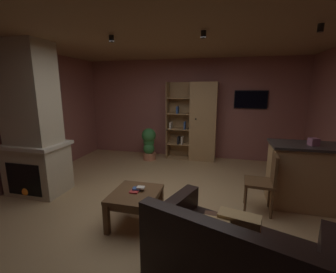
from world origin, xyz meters
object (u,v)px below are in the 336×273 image
object	(u,v)px
bookshelf_cabinet	(200,122)
kitchen_bar_counter	(320,177)
table_book_1	(137,189)
potted_floor_plant	(149,143)
tissue_box	(314,142)
wall_mounted_tv	(251,100)
dining_chair	(265,179)
table_book_0	(134,192)
table_book_2	(141,188)
stone_fireplace	(33,128)
leather_couch	(233,260)
coffee_table	(135,198)

from	to	relation	value
bookshelf_cabinet	kitchen_bar_counter	xyz separation A→B (m)	(2.08, -2.06, -0.48)
table_book_1	potted_floor_plant	distance (m)	2.83
tissue_box	wall_mounted_tv	world-z (taller)	wall_mounted_tv
table_book_1	tissue_box	bearing A→B (deg)	21.90
dining_chair	potted_floor_plant	world-z (taller)	dining_chair
table_book_0	table_book_2	size ratio (longest dim) A/B	1.10
stone_fireplace	potted_floor_plant	bearing A→B (deg)	59.60
leather_couch	potted_floor_plant	xyz separation A→B (m)	(-2.01, 3.55, 0.15)
coffee_table	wall_mounted_tv	distance (m)	3.97
kitchen_bar_counter	table_book_2	world-z (taller)	kitchen_bar_counter
kitchen_bar_counter	tissue_box	bearing A→B (deg)	-164.24
kitchen_bar_counter	dining_chair	distance (m)	0.91
table_book_0	table_book_1	xyz separation A→B (m)	(0.01, 0.06, 0.02)
bookshelf_cabinet	coffee_table	size ratio (longest dim) A/B	2.85
bookshelf_cabinet	dining_chair	xyz separation A→B (m)	(1.24, -2.39, -0.46)
bookshelf_cabinet	leather_couch	world-z (taller)	bookshelf_cabinet
dining_chair	wall_mounted_tv	distance (m)	2.80
table_book_2	dining_chair	world-z (taller)	dining_chair
tissue_box	table_book_2	distance (m)	2.63
tissue_box	coffee_table	xyz separation A→B (m)	(-2.44, -1.04, -0.69)
coffee_table	table_book_0	size ratio (longest dim) A/B	6.06
tissue_box	kitchen_bar_counter	bearing A→B (deg)	15.76
leather_couch	table_book_2	bearing A→B (deg)	145.59
dining_chair	wall_mounted_tv	bearing A→B (deg)	90.28
dining_chair	potted_floor_plant	distance (m)	3.23
kitchen_bar_counter	potted_floor_plant	distance (m)	3.76
stone_fireplace	leather_couch	world-z (taller)	stone_fireplace
kitchen_bar_counter	wall_mounted_tv	bearing A→B (deg)	110.79
stone_fireplace	table_book_0	bearing A→B (deg)	-14.20
stone_fireplace	table_book_2	bearing A→B (deg)	-12.02
kitchen_bar_counter	table_book_1	size ratio (longest dim) A/B	13.62
coffee_table	potted_floor_plant	bearing A→B (deg)	104.86
table_book_1	table_book_2	xyz separation A→B (m)	(0.06, 0.01, 0.02)
kitchen_bar_counter	leather_couch	size ratio (longest dim) A/B	0.86
bookshelf_cabinet	dining_chair	size ratio (longest dim) A/B	2.18
tissue_box	wall_mounted_tv	distance (m)	2.47
bookshelf_cabinet	leather_couch	distance (m)	4.04
table_book_0	bookshelf_cabinet	bearing A→B (deg)	80.25
tissue_box	leather_couch	size ratio (longest dim) A/B	0.07
tissue_box	wall_mounted_tv	xyz separation A→B (m)	(-0.68, 2.32, 0.51)
bookshelf_cabinet	kitchen_bar_counter	bearing A→B (deg)	-44.60
table_book_0	table_book_1	bearing A→B (deg)	78.80
leather_couch	table_book_2	xyz separation A→B (m)	(-1.21, 0.83, 0.21)
table_book_0	dining_chair	size ratio (longest dim) A/B	0.13
table_book_1	leather_couch	bearing A→B (deg)	-32.99
tissue_box	potted_floor_plant	bearing A→B (deg)	151.18
coffee_table	table_book_1	size ratio (longest dim) A/B	6.32
coffee_table	stone_fireplace	bearing A→B (deg)	165.94
potted_floor_plant	table_book_2	bearing A→B (deg)	-73.67
kitchen_bar_counter	wall_mounted_tv	world-z (taller)	wall_mounted_tv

